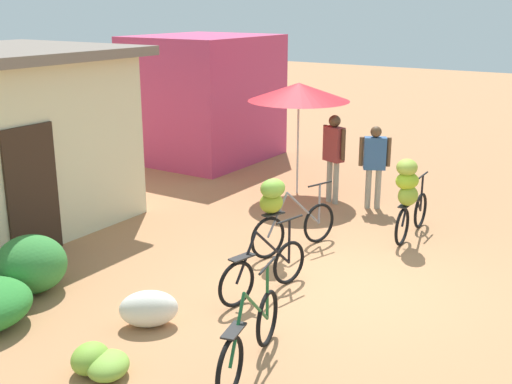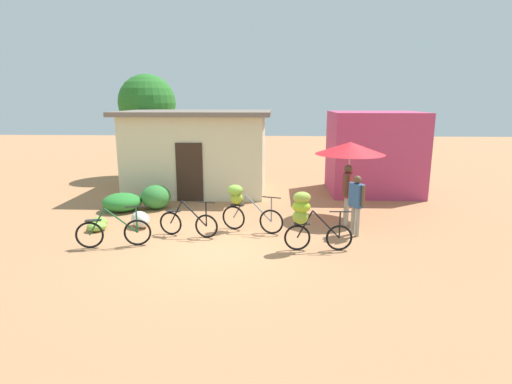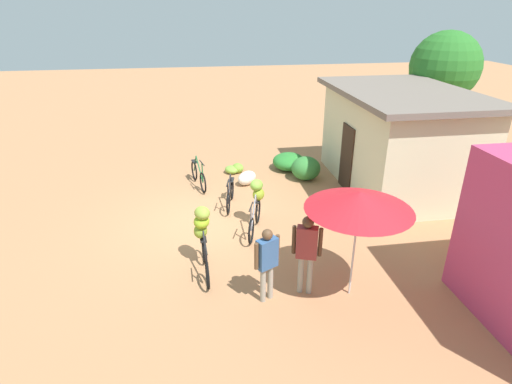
# 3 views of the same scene
# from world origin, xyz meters

# --- Properties ---
(ground_plane) EXTENTS (60.00, 60.00, 0.00)m
(ground_plane) POSITION_xyz_m (0.00, 0.00, 0.00)
(ground_plane) COLOR #AF784F
(building_low) EXTENTS (5.42, 3.68, 3.00)m
(building_low) POSITION_xyz_m (-1.50, 5.97, 1.52)
(building_low) COLOR beige
(building_low) RESTS_ON ground
(shop_pink) EXTENTS (3.20, 2.80, 2.97)m
(shop_pink) POSITION_xyz_m (5.03, 6.12, 1.49)
(shop_pink) COLOR #BA3B66
(shop_pink) RESTS_ON ground
(tree_behind_building) EXTENTS (2.46, 2.46, 4.49)m
(tree_behind_building) POSITION_xyz_m (-4.20, 8.83, 3.21)
(tree_behind_building) COLOR brown
(tree_behind_building) RESTS_ON ground
(hedge_bush_front_left) EXTENTS (1.20, 1.13, 0.56)m
(hedge_bush_front_left) POSITION_xyz_m (-3.38, 3.03, 0.28)
(hedge_bush_front_left) COLOR #2C7E30
(hedge_bush_front_left) RESTS_ON ground
(hedge_bush_front_right) EXTENTS (0.92, 0.95, 0.77)m
(hedge_bush_front_right) POSITION_xyz_m (-2.39, 3.36, 0.38)
(hedge_bush_front_right) COLOR #347F36
(hedge_bush_front_right) RESTS_ON ground
(market_umbrella) EXTENTS (1.99, 1.99, 2.23)m
(market_umbrella) POSITION_xyz_m (3.53, 2.65, 2.05)
(market_umbrella) COLOR beige
(market_umbrella) RESTS_ON ground
(bicycle_leftmost) EXTENTS (1.70, 0.43, 0.97)m
(bicycle_leftmost) POSITION_xyz_m (-2.40, -0.14, 0.36)
(bicycle_leftmost) COLOR black
(bicycle_leftmost) RESTS_ON ground
(bicycle_near_pile) EXTENTS (1.57, 0.38, 0.94)m
(bicycle_near_pile) POSITION_xyz_m (-0.80, 0.71, 0.34)
(bicycle_near_pile) COLOR black
(bicycle_near_pile) RESTS_ON ground
(bicycle_center_loaded) EXTENTS (1.65, 0.67, 1.24)m
(bicycle_center_loaded) POSITION_xyz_m (0.54, 1.25, 0.74)
(bicycle_center_loaded) COLOR black
(bicycle_center_loaded) RESTS_ON ground
(bicycle_by_shop) EXTENTS (1.58, 0.45, 1.39)m
(bicycle_by_shop) POSITION_xyz_m (2.11, -0.17, 0.85)
(bicycle_by_shop) COLOR black
(bicycle_by_shop) RESTS_ON ground
(banana_pile_on_ground) EXTENTS (0.67, 0.78, 0.32)m
(banana_pile_on_ground) POSITION_xyz_m (-3.34, 1.12, 0.14)
(banana_pile_on_ground) COLOR #7FAE3E
(banana_pile_on_ground) RESTS_ON ground
(produce_sack) EXTENTS (0.79, 0.82, 0.44)m
(produce_sack) POSITION_xyz_m (-2.27, 1.40, 0.22)
(produce_sack) COLOR silver
(produce_sack) RESTS_ON ground
(person_vendor) EXTENTS (0.33, 0.55, 1.71)m
(person_vendor) POSITION_xyz_m (3.35, 1.77, 1.05)
(person_vendor) COLOR gray
(person_vendor) RESTS_ON ground
(person_bystander) EXTENTS (0.36, 0.52, 1.56)m
(person_bystander) POSITION_xyz_m (3.45, 0.98, 0.95)
(person_bystander) COLOR gray
(person_bystander) RESTS_ON ground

